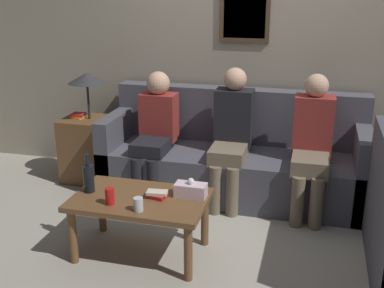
{
  "coord_description": "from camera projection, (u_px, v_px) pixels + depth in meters",
  "views": [
    {
      "loc": [
        0.71,
        -3.76,
        1.96
      ],
      "look_at": [
        -0.23,
        -0.16,
        0.69
      ],
      "focal_mm": 45.0,
      "sensor_mm": 36.0,
      "label": 1
    }
  ],
  "objects": [
    {
      "name": "ground_plane",
      "position": [
        222.0,
        215.0,
        4.24
      ],
      "size": [
        16.0,
        16.0,
        0.0
      ],
      "primitive_type": "plane",
      "color": "#ADA899"
    },
    {
      "name": "wall_back",
      "position": [
        244.0,
        52.0,
        4.69
      ],
      "size": [
        9.0,
        0.08,
        2.6
      ],
      "color": "#9E937F",
      "rests_on": "ground_plane"
    },
    {
      "name": "couch_main",
      "position": [
        233.0,
        160.0,
        4.6
      ],
      "size": [
        2.44,
        0.84,
        0.98
      ],
      "color": "#4C4C56",
      "rests_on": "ground_plane"
    },
    {
      "name": "coffee_table",
      "position": [
        140.0,
        206.0,
        3.53
      ],
      "size": [
        0.98,
        0.61,
        0.46
      ],
      "color": "brown",
      "rests_on": "ground_plane"
    },
    {
      "name": "side_table_with_lamp",
      "position": [
        87.0,
        142.0,
        4.9
      ],
      "size": [
        0.46,
        0.44,
        1.11
      ],
      "color": "brown",
      "rests_on": "ground_plane"
    },
    {
      "name": "wine_bottle",
      "position": [
        89.0,
        178.0,
        3.57
      ],
      "size": [
        0.08,
        0.08,
        0.3
      ],
      "color": "black",
      "rests_on": "coffee_table"
    },
    {
      "name": "drinking_glass",
      "position": [
        138.0,
        204.0,
        3.29
      ],
      "size": [
        0.07,
        0.07,
        0.1
      ],
      "color": "silver",
      "rests_on": "coffee_table"
    },
    {
      "name": "book_stack",
      "position": [
        157.0,
        194.0,
        3.49
      ],
      "size": [
        0.16,
        0.12,
        0.05
      ],
      "color": "red",
      "rests_on": "coffee_table"
    },
    {
      "name": "soda_can",
      "position": [
        110.0,
        196.0,
        3.38
      ],
      "size": [
        0.07,
        0.07,
        0.12
      ],
      "color": "red",
      "rests_on": "coffee_table"
    },
    {
      "name": "tissue_box",
      "position": [
        191.0,
        190.0,
        3.51
      ],
      "size": [
        0.23,
        0.12,
        0.14
      ],
      "color": "silver",
      "rests_on": "coffee_table"
    },
    {
      "name": "person_left",
      "position": [
        155.0,
        128.0,
        4.53
      ],
      "size": [
        0.34,
        0.6,
        1.16
      ],
      "color": "black",
      "rests_on": "ground_plane"
    },
    {
      "name": "person_middle",
      "position": [
        232.0,
        132.0,
        4.35
      ],
      "size": [
        0.34,
        0.61,
        1.23
      ],
      "color": "#756651",
      "rests_on": "ground_plane"
    },
    {
      "name": "person_right",
      "position": [
        312.0,
        141.0,
        4.13
      ],
      "size": [
        0.34,
        0.61,
        1.22
      ],
      "color": "#756651",
      "rests_on": "ground_plane"
    }
  ]
}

